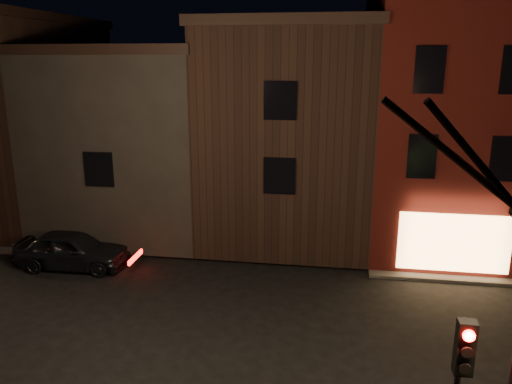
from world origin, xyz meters
TOP-DOWN VIEW (x-y plane):
  - ground at (0.00, 0.00)m, footprint 120.00×120.00m
  - sidewalk_far_left at (-20.00, 20.00)m, footprint 30.00×30.00m
  - corner_building at (8.00, 9.47)m, footprint 6.50×8.50m
  - row_building_a at (1.50, 10.50)m, footprint 7.30×10.30m
  - row_building_b at (-5.75, 10.50)m, footprint 7.80×10.30m
  - row_building_c at (-13.00, 10.50)m, footprint 7.30×10.30m
  - parked_car_a at (-6.50, 4.18)m, footprint 4.42×1.89m

SIDE VIEW (x-z plane):
  - ground at x=0.00m, z-range 0.00..0.00m
  - sidewalk_far_left at x=-20.00m, z-range 0.00..0.12m
  - parked_car_a at x=-6.50m, z-range 0.00..1.49m
  - row_building_b at x=-5.75m, z-range 0.13..8.53m
  - row_building_a at x=1.50m, z-range 0.13..9.53m
  - row_building_c at x=-13.00m, z-range 0.13..10.03m
  - corner_building at x=8.00m, z-range 0.15..10.65m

